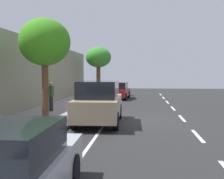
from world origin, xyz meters
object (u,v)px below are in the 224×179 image
parked_suv_tan_second (99,102)px  street_tree_mid_block (45,43)px  parked_sedan_silver_mid (6,171)px  pedestrian_on_phone (51,95)px  street_tree_near_cyclist (98,58)px  cyclist_with_backpack (104,89)px  parked_sedan_red_nearest (118,91)px  bicycle_at_curb (106,99)px

parked_suv_tan_second → street_tree_mid_block: bearing=0.5°
parked_sedan_silver_mid → pedestrian_on_phone: 12.07m
street_tree_near_cyclist → pedestrian_on_phone: size_ratio=2.92×
cyclist_with_backpack → street_tree_mid_block: street_tree_mid_block is taller
parked_suv_tan_second → pedestrian_on_phone: parked_suv_tan_second is taller
parked_suv_tan_second → cyclist_with_backpack: size_ratio=2.67×
parked_sedan_red_nearest → cyclist_with_backpack: bearing=79.1°
parked_sedan_red_nearest → cyclist_with_backpack: cyclist_with_backpack is taller
parked_sedan_silver_mid → pedestrian_on_phone: size_ratio=2.64×
parked_sedan_red_nearest → street_tree_mid_block: 13.55m
parked_suv_tan_second → pedestrian_on_phone: (3.24, -2.96, 0.09)m
pedestrian_on_phone → cyclist_with_backpack: bearing=-111.3°
parked_sedan_red_nearest → parked_suv_tan_second: 12.97m
parked_suv_tan_second → cyclist_with_backpack: (0.94, -8.84, 0.07)m
street_tree_mid_block → street_tree_near_cyclist: bearing=-90.0°
street_tree_near_cyclist → pedestrian_on_phone: street_tree_near_cyclist is taller
street_tree_mid_block → pedestrian_on_phone: 4.04m
street_tree_near_cyclist → street_tree_mid_block: 16.86m
street_tree_mid_block → cyclist_with_backpack: bearing=-100.3°
bicycle_at_curb → street_tree_mid_block: bearing=77.7°
cyclist_with_backpack → bicycle_at_curb: bearing=115.5°
parked_suv_tan_second → parked_sedan_silver_mid: (0.24, 8.72, -0.27)m
street_tree_near_cyclist → parked_sedan_silver_mid: bearing=95.2°
cyclist_with_backpack → pedestrian_on_phone: size_ratio=1.05×
bicycle_at_curb → pedestrian_on_phone: 6.02m
parked_sedan_red_nearest → parked_sedan_silver_mid: bearing=89.8°
bicycle_at_curb → street_tree_near_cyclist: (1.83, -8.46, 3.55)m
pedestrian_on_phone → parked_sedan_silver_mid: bearing=104.4°
pedestrian_on_phone → street_tree_mid_block: bearing=103.0°
bicycle_at_curb → street_tree_near_cyclist: bearing=-77.8°
street_tree_mid_block → pedestrian_on_phone: size_ratio=2.82×
parked_sedan_red_nearest → parked_suv_tan_second: (-0.14, 12.97, 0.27)m
bicycle_at_curb → cyclist_with_backpack: size_ratio=0.75×
bicycle_at_curb → parked_suv_tan_second: bearing=94.9°
parked_sedan_silver_mid → street_tree_near_cyclist: (2.31, -25.56, 3.19)m
parked_sedan_silver_mid → street_tree_mid_block: street_tree_mid_block is taller
parked_sedan_silver_mid → cyclist_with_backpack: (0.70, -17.57, 0.34)m
cyclist_with_backpack → pedestrian_on_phone: 6.32m
parked_suv_tan_second → street_tree_mid_block: 3.74m
parked_sedan_red_nearest → pedestrian_on_phone: pedestrian_on_phone is taller
parked_sedan_red_nearest → street_tree_near_cyclist: size_ratio=0.91×
parked_sedan_red_nearest → pedestrian_on_phone: 10.48m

